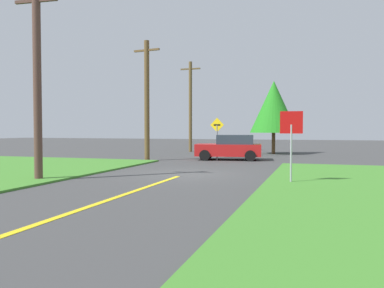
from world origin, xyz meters
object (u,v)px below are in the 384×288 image
direction_sign (217,134)px  car_approaching_junction (230,147)px  utility_pole_mid (147,99)px  stop_sign (291,132)px  oak_tree_left (274,107)px  utility_pole_far (190,105)px  utility_pole_near (37,81)px

direction_sign → car_approaching_junction: bearing=50.3°
car_approaching_junction → utility_pole_mid: bearing=15.6°
stop_sign → car_approaching_junction: stop_sign is taller
car_approaching_junction → oak_tree_left: oak_tree_left is taller
stop_sign → oak_tree_left: bearing=-86.6°
stop_sign → utility_pole_far: 20.95m
stop_sign → direction_sign: size_ratio=0.97×
car_approaching_junction → direction_sign: (-0.68, -0.82, 0.87)m
utility_pole_near → direction_sign: (4.26, 11.49, -2.16)m
stop_sign → utility_pole_mid: 12.61m
utility_pole_near → utility_pole_mid: size_ratio=0.99×
utility_pole_far → oak_tree_left: (7.29, -0.92, -0.29)m
car_approaching_junction → utility_pole_far: utility_pole_far is taller
car_approaching_junction → oak_tree_left: size_ratio=0.75×
utility_pole_far → oak_tree_left: 7.36m
utility_pole_near → direction_sign: 12.44m
car_approaching_junction → utility_pole_mid: (-4.90, -2.12, 3.06)m
stop_sign → utility_pole_near: 9.76m
stop_sign → utility_pole_mid: (-9.33, 8.25, 2.00)m
car_approaching_junction → stop_sign: bearing=105.3°
utility_pole_mid → direction_sign: 4.93m
utility_pole_far → oak_tree_left: bearing=-7.2°
utility_pole_far → direction_sign: 10.28m
utility_pole_near → direction_sign: bearing=69.7°
stop_sign → oak_tree_left: oak_tree_left is taller
utility_pole_mid → stop_sign: bearing=-41.5°
direction_sign → utility_pole_mid: bearing=-162.8°
stop_sign → oak_tree_left: size_ratio=0.45×
utility_pole_mid → utility_pole_far: utility_pole_far is taller
utility_pole_far → oak_tree_left: utility_pole_far is taller
car_approaching_junction → utility_pole_far: bearing=-64.6°
direction_sign → oak_tree_left: bearing=71.3°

